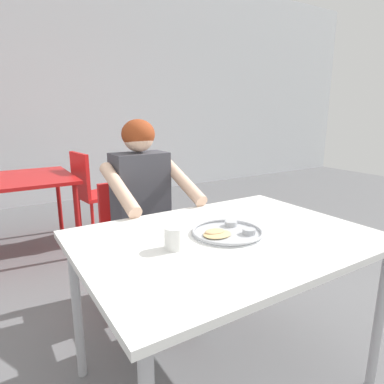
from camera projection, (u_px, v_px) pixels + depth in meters
The scene contains 9 objects.
ground_plane at pixel (227, 379), 1.69m from camera, with size 12.00×12.00×0.05m, color slate.
back_wall at pixel (50, 81), 4.58m from camera, with size 12.00×0.12×3.40m, color silver.
table_foreground at pixel (226, 250), 1.49m from camera, with size 1.28×0.93×0.76m.
thali_tray at pixel (227, 232), 1.49m from camera, with size 0.32×0.32×0.03m.
drinking_cup at pixel (174, 237), 1.32m from camera, with size 0.08×0.08×0.09m.
chair_foreground at pixel (134, 232), 2.30m from camera, with size 0.42×0.43×0.82m.
diner_foreground at pixel (147, 203), 2.06m from camera, with size 0.49×0.55×1.25m.
table_background_red at pixel (22, 186), 3.04m from camera, with size 0.86×0.93×0.71m.
chair_red_right at pixel (92, 189), 3.42m from camera, with size 0.49×0.47×0.90m.
Camera 1 is at (-0.90, -1.11, 1.29)m, focal length 31.24 mm.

